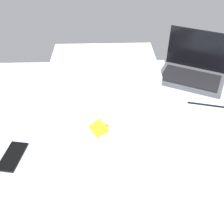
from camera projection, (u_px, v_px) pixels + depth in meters
bed_mattress at (147, 163)px, 106.66cm from camera, size 180.00×140.00×18.00cm
laptop at (193, 70)px, 138.02cm from camera, size 39.86×35.52×23.00cm
snack_cup at (99, 138)px, 96.57cm from camera, size 9.07×10.25×14.46cm
cell_phone at (13, 156)px, 97.09cm from camera, size 9.14×14.97×0.80cm
pillow at (104, 70)px, 133.57cm from camera, size 52.00×36.00×13.00cm
charger_cable at (206, 105)px, 121.42cm from camera, size 16.59×4.94×0.60cm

